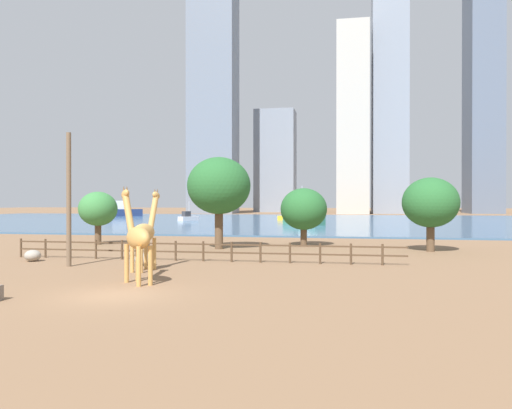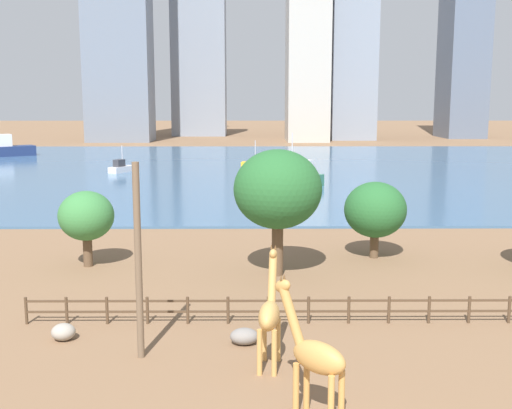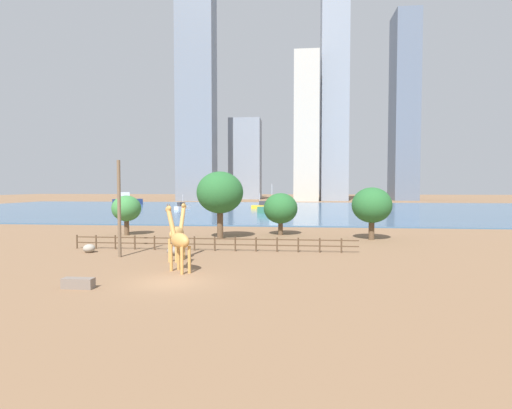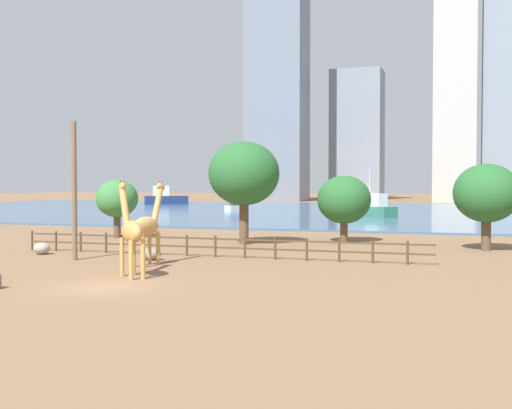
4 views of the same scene
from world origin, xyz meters
TOP-DOWN VIEW (x-y plane):
  - ground_plane at (0.00, 80.00)m, footprint 400.00×400.00m
  - harbor_water at (0.00, 77.00)m, footprint 180.00×86.00m
  - giraffe_tall at (-0.39, 2.98)m, footprint 2.56×2.44m
  - giraffe_companion at (-1.75, 7.15)m, footprint 1.08×2.82m
  - utility_pole at (-6.97, 8.07)m, footprint 0.28×0.28m
  - boulder_near_fence at (-10.69, 9.97)m, footprint 1.05×0.99m
  - boulder_by_pole at (-2.77, 9.43)m, footprint 1.23×0.95m
  - feeding_trough at (-4.81, -1.98)m, footprint 1.80×0.60m
  - enclosure_fence at (-0.34, 12.00)m, footprint 26.12×0.14m
  - tree_left_large at (-0.92, 20.33)m, footprint 5.19×5.19m
  - tree_center_broad at (-12.74, 22.45)m, footprint 3.44×3.44m
  - tree_right_tall at (15.77, 21.24)m, footprint 4.32×4.32m
  - tree_left_small at (5.65, 24.52)m, footprint 4.07×4.07m
  - boat_ferry at (-45.92, 97.30)m, footprint 9.11×7.54m
  - boat_sailboat at (-20.64, 72.17)m, footprint 3.24×4.35m
  - boat_tug at (2.80, 59.16)m, footprint 6.94×6.12m
  - boat_barge at (-1.57, 77.52)m, footprint 4.70×2.30m
  - skyline_tower_needle at (-16.93, 163.92)m, footprint 14.62×11.11m
  - skyline_block_central at (11.00, 141.31)m, footprint 9.86×15.92m
  - skyline_tower_glass at (52.93, 154.43)m, footprint 10.00×14.64m
  - skyline_block_left at (-34.06, 139.38)m, footprint 15.21×11.03m
  - skyline_block_right at (22.74, 147.68)m, footprint 11.10×13.59m

SIDE VIEW (x-z plane):
  - ground_plane at x=0.00m, z-range 0.00..0.00m
  - harbor_water at x=0.00m, z-range 0.00..0.20m
  - feeding_trough at x=-4.81m, z-range 0.00..0.60m
  - boulder_by_pole at x=-2.77m, z-range 0.00..0.71m
  - boulder_near_fence at x=-10.69m, z-range 0.00..0.74m
  - enclosure_fence at x=-0.34m, z-range 0.11..1.41m
  - boat_sailboat at x=-20.64m, z-range -1.03..2.69m
  - boat_barge at x=-1.57m, z-range -1.15..2.91m
  - boat_tug at x=2.80m, z-range -1.85..4.31m
  - boat_ferry at x=-45.92m, z-range -0.43..3.46m
  - giraffe_companion at x=-1.75m, z-range -0.17..4.47m
  - giraffe_tall at x=-0.39m, z-range -0.15..4.51m
  - tree_center_broad at x=-12.74m, z-range 0.80..5.58m
  - tree_left_small at x=5.65m, z-range 0.68..5.73m
  - tree_right_tall at x=15.77m, z-range 0.90..6.66m
  - utility_pole at x=-6.97m, z-range 0.00..8.01m
  - tree_left_large at x=-0.92m, z-range 1.39..8.91m
  - skyline_tower_needle at x=-16.93m, z-range 0.00..37.51m
  - skyline_block_central at x=11.00m, z-range 0.00..58.99m
  - skyline_tower_glass at x=52.93m, z-range 0.00..79.21m
  - skyline_block_left at x=-34.06m, z-range 0.00..97.30m
  - skyline_block_right at x=22.74m, z-range 0.00..97.99m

